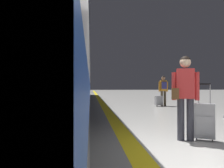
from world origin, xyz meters
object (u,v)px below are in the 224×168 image
at_px(high_speed_train, 62,58).
at_px(passenger_near, 163,88).
at_px(suitcase_near, 159,101).
at_px(traveller_foreground, 185,92).
at_px(rolling_suitcase_foreground, 204,121).

height_order(high_speed_train, passenger_near, high_speed_train).
distance_m(passenger_near, suitcase_near, 0.75).
relative_size(traveller_foreground, suitcase_near, 3.01).
distance_m(high_speed_train, passenger_near, 5.59).
distance_m(rolling_suitcase_foreground, suitcase_near, 7.44).
distance_m(high_speed_train, traveller_foreground, 8.33).
height_order(high_speed_train, traveller_foreground, high_speed_train).
bearing_deg(traveller_foreground, high_speed_train, 113.81).
bearing_deg(traveller_foreground, passenger_near, 74.49).
bearing_deg(passenger_near, rolling_suitcase_foreground, -102.75).
bearing_deg(rolling_suitcase_foreground, passenger_near, 77.25).
distance_m(traveller_foreground, suitcase_near, 7.47).
height_order(rolling_suitcase_foreground, passenger_near, passenger_near).
xyz_separation_m(high_speed_train, passenger_near, (5.37, -0.06, -1.55)).
distance_m(traveller_foreground, rolling_suitcase_foreground, 0.67).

